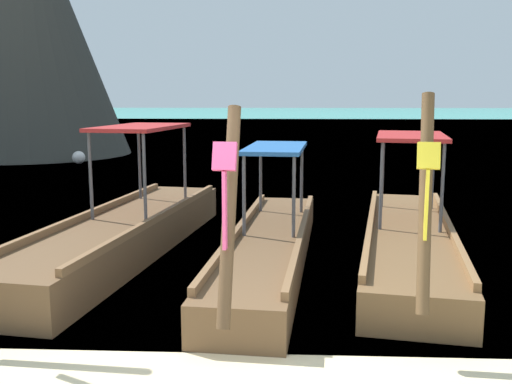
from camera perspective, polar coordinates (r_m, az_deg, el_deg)
name	(u,v)px	position (r m, az deg, el deg)	size (l,w,h in m)	color
sea_water	(281,118)	(65.23, 2.44, 7.27)	(120.00, 120.00, 0.00)	#2DB29E
longtail_boat_orange_ribbon	(124,232)	(9.23, -12.88, -3.88)	(2.17, 6.83, 2.30)	brown
longtail_boat_pink_ribbon	(270,245)	(8.43, 1.36, -5.20)	(1.55, 6.61, 2.35)	brown
longtail_boat_yellow_ribbon	(409,239)	(9.02, 14.82, -4.50)	(2.29, 6.71, 2.47)	brown
karst_rock	(22,21)	(26.65, -22.11, 15.32)	(8.23, 8.23, 11.37)	#383833
mooring_buoy_near	(79,157)	(22.02, -17.08, 3.28)	(0.46, 0.46, 0.46)	white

